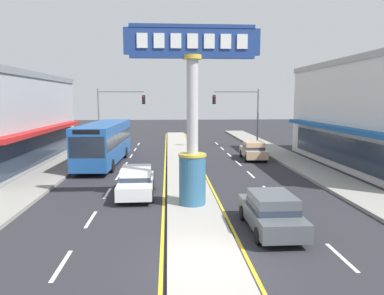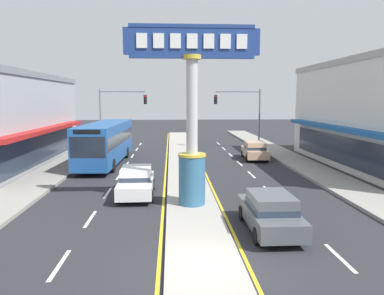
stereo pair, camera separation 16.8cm
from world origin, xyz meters
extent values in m
plane|color=#28282D|center=(0.00, 0.00, 0.00)|extent=(160.00, 160.00, 0.00)
cube|color=#A39E93|center=(0.00, 18.00, 0.07)|extent=(2.43, 52.00, 0.14)
cube|color=gray|center=(-9.21, 16.00, 0.09)|extent=(2.78, 60.00, 0.18)
cube|color=gray|center=(9.21, 16.00, 0.09)|extent=(2.78, 60.00, 0.18)
cube|color=silver|center=(-4.52, 0.40, 0.00)|extent=(0.14, 2.20, 0.01)
cube|color=silver|center=(-4.52, 4.80, 0.00)|extent=(0.14, 2.20, 0.01)
cube|color=silver|center=(-4.52, 9.20, 0.00)|extent=(0.14, 2.20, 0.01)
cube|color=silver|center=(-4.52, 13.60, 0.00)|extent=(0.14, 2.20, 0.01)
cube|color=silver|center=(-4.52, 18.00, 0.00)|extent=(0.14, 2.20, 0.01)
cube|color=silver|center=(-4.52, 22.40, 0.00)|extent=(0.14, 2.20, 0.01)
cube|color=silver|center=(-4.52, 26.80, 0.00)|extent=(0.14, 2.20, 0.01)
cube|color=silver|center=(-4.52, 31.20, 0.00)|extent=(0.14, 2.20, 0.01)
cube|color=silver|center=(4.52, 0.40, 0.00)|extent=(0.14, 2.20, 0.01)
cube|color=silver|center=(4.52, 4.80, 0.00)|extent=(0.14, 2.20, 0.01)
cube|color=silver|center=(4.52, 9.20, 0.00)|extent=(0.14, 2.20, 0.01)
cube|color=silver|center=(4.52, 13.60, 0.00)|extent=(0.14, 2.20, 0.01)
cube|color=silver|center=(4.52, 18.00, 0.00)|extent=(0.14, 2.20, 0.01)
cube|color=silver|center=(4.52, 22.40, 0.00)|extent=(0.14, 2.20, 0.01)
cube|color=silver|center=(4.52, 26.80, 0.00)|extent=(0.14, 2.20, 0.01)
cube|color=silver|center=(4.52, 31.20, 0.00)|extent=(0.14, 2.20, 0.01)
cube|color=yellow|center=(-1.40, 18.00, 0.00)|extent=(0.12, 52.00, 0.01)
cube|color=yellow|center=(1.40, 18.00, 0.00)|extent=(0.12, 52.00, 0.01)
cylinder|color=#33668C|center=(0.00, 6.38, 1.31)|extent=(1.27, 1.27, 2.33)
cylinder|color=gold|center=(0.00, 6.38, 2.53)|extent=(1.34, 1.34, 0.12)
cylinder|color=#B7B7BC|center=(0.00, 6.38, 4.82)|extent=(0.54, 0.54, 4.69)
cylinder|color=gold|center=(0.00, 6.38, 7.07)|extent=(0.86, 0.86, 0.20)
cube|color=navy|center=(0.00, 6.38, 7.76)|extent=(6.22, 0.24, 1.19)
cube|color=navy|center=(0.00, 6.38, 8.44)|extent=(5.73, 0.29, 0.16)
cube|color=navy|center=(0.00, 6.38, 7.09)|extent=(5.73, 0.29, 0.16)
cube|color=white|center=(-2.27, 6.23, 7.76)|extent=(0.48, 0.06, 0.65)
cube|color=white|center=(-1.51, 6.23, 7.76)|extent=(0.48, 0.06, 0.65)
cube|color=white|center=(-0.76, 6.23, 7.76)|extent=(0.48, 0.06, 0.65)
cube|color=white|center=(0.00, 6.23, 7.76)|extent=(0.48, 0.06, 0.65)
cube|color=white|center=(0.76, 6.23, 7.76)|extent=(0.48, 0.06, 0.65)
cube|color=white|center=(1.51, 6.23, 7.76)|extent=(0.48, 0.06, 0.65)
cube|color=white|center=(2.27, 6.23, 7.76)|extent=(0.48, 0.06, 0.65)
cube|color=#B21E1E|center=(-10.27, 17.41, 2.88)|extent=(0.90, 16.66, 0.30)
cube|color=#283342|center=(-10.68, 17.41, 1.50)|extent=(0.08, 16.07, 2.00)
cube|color=#195193|center=(10.92, 15.74, 3.08)|extent=(0.90, 15.67, 0.30)
cube|color=#283342|center=(11.33, 15.74, 1.50)|extent=(0.08, 15.11, 2.00)
cylinder|color=slate|center=(-8.22, 27.33, 3.10)|extent=(0.16, 0.16, 6.20)
cylinder|color=slate|center=(-5.91, 27.33, 5.90)|extent=(4.62, 0.12, 0.12)
cube|color=black|center=(-3.60, 27.17, 5.09)|extent=(0.32, 0.24, 0.92)
sphere|color=red|center=(-3.60, 27.03, 5.39)|extent=(0.17, 0.17, 0.17)
sphere|color=black|center=(-3.60, 27.03, 5.09)|extent=(0.17, 0.17, 0.17)
sphere|color=black|center=(-3.60, 27.03, 4.79)|extent=(0.17, 0.17, 0.17)
cylinder|color=slate|center=(8.22, 26.81, 3.10)|extent=(0.16, 0.16, 6.20)
cylinder|color=slate|center=(5.91, 26.81, 5.90)|extent=(4.62, 0.12, 0.12)
cube|color=black|center=(3.60, 26.65, 5.09)|extent=(0.32, 0.24, 0.92)
sphere|color=red|center=(3.60, 26.51, 5.39)|extent=(0.17, 0.17, 0.17)
sphere|color=black|center=(3.60, 26.51, 5.09)|extent=(0.17, 0.17, 0.17)
sphere|color=black|center=(3.60, 26.51, 4.79)|extent=(0.17, 0.17, 0.17)
cube|color=white|center=(-2.87, 8.49, 0.60)|extent=(1.85, 4.34, 0.66)
cube|color=white|center=(-2.87, 8.66, 1.23)|extent=(1.59, 2.18, 0.60)
cube|color=#283342|center=(-2.87, 8.66, 1.05)|extent=(1.63, 2.20, 0.24)
cylinder|color=black|center=(-2.03, 7.17, 0.31)|extent=(0.23, 0.62, 0.62)
cylinder|color=black|center=(-3.65, 7.14, 0.31)|extent=(0.23, 0.62, 0.62)
cylinder|color=black|center=(-2.09, 9.84, 0.31)|extent=(0.23, 0.62, 0.62)
cylinder|color=black|center=(-3.70, 9.81, 0.31)|extent=(0.23, 0.62, 0.62)
cube|color=tan|center=(6.17, 19.94, 0.60)|extent=(2.00, 4.39, 0.66)
cube|color=tan|center=(6.16, 19.77, 1.23)|extent=(1.67, 2.24, 0.60)
cube|color=#283342|center=(6.16, 19.77, 1.05)|extent=(1.71, 2.26, 0.24)
cylinder|color=black|center=(5.43, 21.32, 0.31)|extent=(0.26, 0.63, 0.62)
cylinder|color=black|center=(7.05, 21.22, 0.31)|extent=(0.26, 0.63, 0.62)
cylinder|color=black|center=(5.28, 18.65, 0.31)|extent=(0.26, 0.63, 0.62)
cylinder|color=black|center=(6.90, 18.56, 0.31)|extent=(0.26, 0.63, 0.62)
cube|color=#4C5156|center=(2.87, 2.98, 0.60)|extent=(1.77, 4.30, 0.66)
cube|color=#4C5156|center=(2.87, 2.80, 1.23)|extent=(1.55, 2.15, 0.60)
cube|color=#283342|center=(2.87, 2.80, 1.05)|extent=(1.59, 2.17, 0.24)
cylinder|color=black|center=(2.06, 4.31, 0.31)|extent=(0.22, 0.62, 0.62)
cylinder|color=black|center=(3.67, 4.31, 0.31)|extent=(0.22, 0.62, 0.62)
cylinder|color=black|center=(2.06, 1.64, 0.31)|extent=(0.22, 0.62, 0.62)
cylinder|color=black|center=(3.68, 1.64, 0.31)|extent=(0.22, 0.62, 0.62)
cube|color=#1E5199|center=(-6.17, 18.46, 1.81)|extent=(2.90, 11.28, 2.90)
cube|color=#283342|center=(-6.17, 18.46, 2.11)|extent=(2.92, 11.06, 0.90)
cube|color=#283342|center=(-6.37, 12.90, 2.06)|extent=(2.30, 0.16, 1.40)
cube|color=black|center=(-6.37, 12.90, 3.06)|extent=(1.75, 0.14, 0.30)
cylinder|color=black|center=(-5.14, 14.95, 0.48)|extent=(0.31, 0.97, 0.96)
cylinder|color=black|center=(-7.44, 15.03, 0.48)|extent=(0.31, 0.97, 0.96)
cylinder|color=black|center=(-4.91, 21.33, 0.48)|extent=(0.31, 0.97, 0.96)
cylinder|color=black|center=(-7.21, 21.41, 0.48)|extent=(0.31, 0.97, 0.96)
camera|label=1|loc=(-1.16, -10.66, 5.18)|focal=34.09mm
camera|label=2|loc=(-0.99, -10.67, 5.18)|focal=34.09mm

